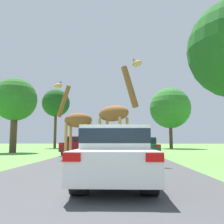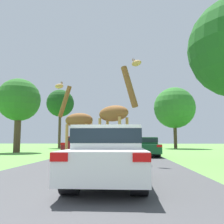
# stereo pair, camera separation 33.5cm
# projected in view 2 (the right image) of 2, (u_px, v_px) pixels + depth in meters

# --- Properties ---
(road) EXTENTS (6.96, 120.00, 0.00)m
(road) POSITION_uv_depth(u_px,v_px,m) (118.00, 149.00, 30.07)
(road) COLOR #424244
(road) RESTS_ON ground
(giraffe_near_road) EXTENTS (2.49, 2.08, 5.21)m
(giraffe_near_road) POSITION_uv_depth(u_px,v_px,m) (116.00, 112.00, 12.36)
(giraffe_near_road) COLOR tan
(giraffe_near_road) RESTS_ON ground
(giraffe_companion) EXTENTS (2.56, 1.12, 4.72)m
(giraffe_companion) POSITION_uv_depth(u_px,v_px,m) (77.00, 121.00, 13.96)
(giraffe_companion) COLOR tan
(giraffe_companion) RESTS_ON ground
(car_lead_maroon) EXTENTS (1.74, 3.98, 1.44)m
(car_lead_maroon) POSITION_uv_depth(u_px,v_px,m) (109.00, 153.00, 6.01)
(car_lead_maroon) COLOR silver
(car_lead_maroon) RESTS_ON ground
(car_queue_right) EXTENTS (1.87, 4.71, 1.40)m
(car_queue_right) POSITION_uv_depth(u_px,v_px,m) (80.00, 145.00, 18.96)
(car_queue_right) COLOR maroon
(car_queue_right) RESTS_ON ground
(car_queue_left) EXTENTS (1.91, 4.19, 1.44)m
(car_queue_left) POSITION_uv_depth(u_px,v_px,m) (137.00, 143.00, 25.83)
(car_queue_left) COLOR #561914
(car_queue_left) RESTS_ON ground
(car_far_ahead) EXTENTS (1.85, 4.63, 1.30)m
(car_far_ahead) POSITION_uv_depth(u_px,v_px,m) (144.00, 146.00, 16.78)
(car_far_ahead) COLOR #144C28
(car_far_ahead) RESTS_ON ground
(car_verge_right) EXTENTS (1.71, 4.58, 1.23)m
(car_verge_right) POSITION_uv_depth(u_px,v_px,m) (97.00, 144.00, 30.05)
(car_verge_right) COLOR navy
(car_verge_right) RESTS_ON ground
(tree_centre_back) EXTENTS (3.97, 3.97, 6.86)m
(tree_centre_back) POSITION_uv_depth(u_px,v_px,m) (19.00, 100.00, 22.13)
(tree_centre_back) COLOR #4C3828
(tree_centre_back) RESTS_ON ground
(tree_right_cluster) EXTENTS (5.64, 5.64, 8.40)m
(tree_right_cluster) POSITION_uv_depth(u_px,v_px,m) (174.00, 108.00, 32.72)
(tree_right_cluster) COLOR #4C3828
(tree_right_cluster) RESTS_ON ground
(tree_far_right) EXTENTS (3.99, 3.99, 8.52)m
(tree_far_right) POSITION_uv_depth(u_px,v_px,m) (60.00, 104.00, 34.74)
(tree_far_right) COLOR #4C3828
(tree_far_right) RESTS_ON ground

